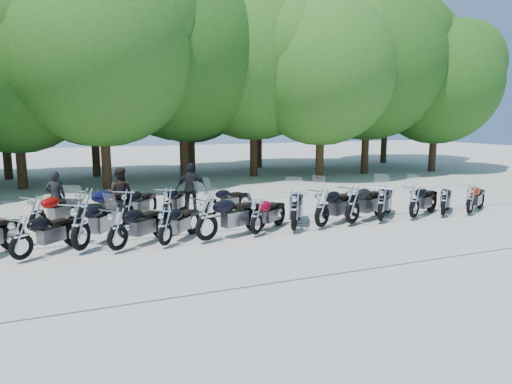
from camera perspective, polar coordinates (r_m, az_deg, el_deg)
name	(u,v)px	position (r m, az deg, el deg)	size (l,w,h in m)	color
ground	(277,240)	(12.54, 2.60, -5.99)	(90.00, 90.00, 0.00)	#AAA39A
tree_2	(14,73)	(24.01, -28.02, 12.99)	(7.31, 7.31, 8.97)	#3A2614
tree_3	(100,50)	(22.48, -18.88, 16.48)	(8.70, 8.70, 10.67)	#3A2614
tree_4	(181,53)	(24.95, -9.32, 16.80)	(9.13, 9.13, 11.20)	#3A2614
tree_5	(254,58)	(26.26, -0.30, 16.39)	(9.04, 9.04, 11.10)	#3A2614
tree_6	(322,70)	(25.32, 8.19, 14.84)	(8.00, 8.00, 9.82)	#3A2614
tree_7	(368,64)	(28.16, 13.86, 15.27)	(8.79, 8.79, 10.79)	#3A2614
tree_8	(437,82)	(30.56, 21.68, 12.67)	(7.53, 7.53, 9.25)	#3A2614
tree_10	(0,73)	(28.24, -29.38, 12.86)	(7.78, 7.78, 9.55)	#3A2614
tree_11	(92,78)	(27.53, -19.86, 13.27)	(7.56, 7.56, 9.28)	#3A2614
tree_12	(190,77)	(28.41, -8.28, 14.03)	(7.88, 7.88, 9.67)	#3A2614
tree_13	(259,76)	(30.92, 0.35, 14.30)	(8.31, 8.31, 10.20)	#3A2614
tree_14	(322,80)	(31.43, 8.29, 13.74)	(8.02, 8.02, 9.84)	#3A2614
tree_15	(387,66)	(35.62, 16.10, 14.87)	(9.67, 9.67, 11.86)	#3A2614
motorcycle_1	(20,237)	(11.78, -27.36, -4.97)	(0.66, 2.15, 1.22)	black
motorcycle_2	(80,224)	(11.93, -21.12, -3.81)	(0.78, 2.56, 1.45)	black
motorcycle_3	(117,228)	(11.69, -16.95, -4.30)	(0.68, 2.25, 1.27)	black
motorcycle_4	(165,225)	(11.87, -11.29, -4.11)	(0.63, 2.08, 1.17)	black
motorcycle_5	(207,217)	(12.10, -6.20, -3.17)	(0.76, 2.49, 1.41)	black
motorcycle_6	(257,216)	(12.72, 0.07, -2.99)	(0.64, 2.11, 1.19)	maroon
motorcycle_7	(294,209)	(13.18, 4.80, -2.15)	(0.75, 2.47, 1.40)	black
motorcycle_8	(322,207)	(13.68, 8.28, -1.82)	(0.74, 2.45, 1.38)	black
motorcycle_9	(353,203)	(14.26, 12.00, -1.42)	(0.76, 2.50, 1.41)	black
motorcycle_10	(381,202)	(14.87, 15.41, -1.26)	(0.72, 2.37, 1.34)	black
motorcycle_11	(415,201)	(15.65, 19.22, -1.05)	(0.69, 2.26, 1.28)	black
motorcycle_12	(444,200)	(16.41, 22.44, -0.96)	(0.63, 2.08, 1.17)	black
motorcycle_13	(471,198)	(17.08, 25.24, -0.74)	(0.64, 2.11, 1.19)	maroon
motorcycle_14	(37,213)	(14.36, -25.68, -2.34)	(0.68, 2.25, 1.27)	#930805
motorcycle_15	(86,207)	(14.37, -20.48, -1.71)	(0.76, 2.51, 1.42)	#0C0B34
motorcycle_16	(128,206)	(14.38, -15.73, -1.70)	(0.70, 2.30, 1.30)	black
motorcycle_17	(167,203)	(14.80, -11.01, -1.32)	(0.67, 2.21, 1.25)	black
motorcycle_18	(211,201)	(15.20, -5.60, -1.12)	(0.62, 2.03, 1.15)	black
rider_0	(56,197)	(15.78, -23.76, -0.53)	(0.61, 0.40, 1.66)	black
rider_1	(120,193)	(15.52, -16.65, -0.17)	(0.84, 0.65, 1.72)	black
rider_2	(192,189)	(15.80, -8.06, 0.41)	(1.05, 0.44, 1.79)	black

